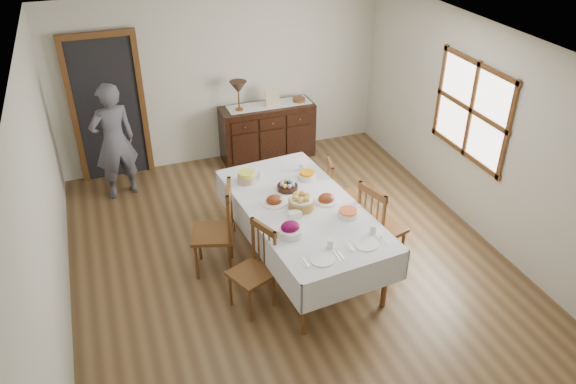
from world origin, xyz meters
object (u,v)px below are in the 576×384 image
object	(u,v)px
chair_left_near	(255,267)
sideboard	(267,132)
chair_left_far	(217,229)
person	(113,138)
chair_right_near	(379,225)
chair_right_far	(339,194)
dining_table	(302,214)
table_lamp	(238,88)

from	to	relation	value
chair_left_near	sideboard	size ratio (longest dim) A/B	0.67
chair_left_far	person	distance (m)	2.33
chair_left_near	chair_right_near	distance (m)	1.55
chair_right_far	person	xyz separation A→B (m)	(-2.57, 1.78, 0.41)
chair_right_far	sideboard	world-z (taller)	chair_right_far
chair_right_far	person	distance (m)	3.16
sideboard	person	world-z (taller)	person
dining_table	table_lamp	bearing A→B (deg)	83.48
dining_table	chair_right_near	world-z (taller)	chair_right_near
dining_table	table_lamp	distance (m)	2.79
chair_right_near	person	distance (m)	3.79
table_lamp	chair_left_near	bearing A→B (deg)	-103.22
chair_right_near	chair_right_far	distance (m)	0.90
chair_right_far	table_lamp	distance (m)	2.37
person	chair_right_far	bearing A→B (deg)	129.63
person	table_lamp	xyz separation A→B (m)	(1.88, 0.36, 0.34)
chair_right_near	person	size ratio (longest dim) A/B	0.61
dining_table	table_lamp	size ratio (longest dim) A/B	5.43
chair_right_near	person	bearing A→B (deg)	28.73
chair_right_far	person	world-z (taller)	person
chair_right_near	sideboard	xyz separation A→B (m)	(-0.34, 3.05, -0.11)
table_lamp	person	bearing A→B (deg)	-169.20
dining_table	chair_left_near	size ratio (longest dim) A/B	2.57
dining_table	person	distance (m)	3.01
person	table_lamp	world-z (taller)	person
chair_left_near	chair_left_far	bearing A→B (deg)	173.79
chair_left_near	person	xyz separation A→B (m)	(-1.12, 2.84, 0.40)
sideboard	person	xyz separation A→B (m)	(-2.32, -0.38, 0.45)
chair_right_far	table_lamp	xyz separation A→B (m)	(-0.70, 2.14, 0.75)
chair_right_far	person	bearing A→B (deg)	69.27
chair_left_near	sideboard	bearing A→B (deg)	136.62
dining_table	sideboard	xyz separation A→B (m)	(0.50, 2.77, -0.29)
chair_left_far	sideboard	bearing A→B (deg)	167.45
chair_right_near	sideboard	size ratio (longest dim) A/B	0.75
dining_table	chair_left_near	xyz separation A→B (m)	(-0.70, -0.46, -0.23)
chair_right_far	sideboard	size ratio (longest dim) A/B	0.66
chair_left_far	sideboard	distance (m)	2.88
dining_table	chair_right_near	xyz separation A→B (m)	(0.84, -0.28, -0.18)
chair_left_near	chair_right_near	world-z (taller)	chair_right_near
person	sideboard	bearing A→B (deg)	173.53
chair_left_near	chair_right_near	bearing A→B (deg)	73.43
chair_right_far	sideboard	xyz separation A→B (m)	(-0.25, 2.16, -0.04)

